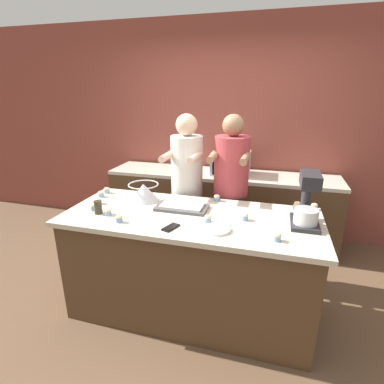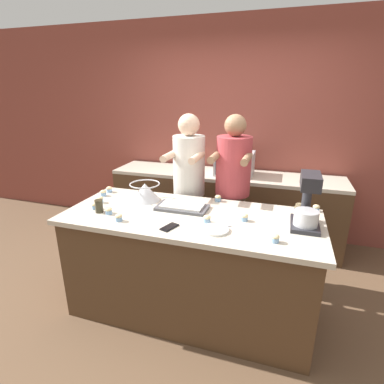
{
  "view_description": "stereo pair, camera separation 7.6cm",
  "coord_description": "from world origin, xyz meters",
  "views": [
    {
      "loc": [
        0.61,
        -2.13,
        1.86
      ],
      "look_at": [
        0.0,
        0.04,
        1.09
      ],
      "focal_mm": 28.0,
      "sensor_mm": 36.0,
      "label": 1
    },
    {
      "loc": [
        0.68,
        -2.11,
        1.86
      ],
      "look_at": [
        0.0,
        0.04,
        1.09
      ],
      "focal_mm": 28.0,
      "sensor_mm": 36.0,
      "label": 2
    }
  ],
  "objects": [
    {
      "name": "back_counter",
      "position": [
        0.0,
        1.4,
        0.44
      ],
      "size": [
        2.8,
        0.6,
        0.89
      ],
      "color": "#4C331E",
      "rests_on": "ground_plane"
    },
    {
      "name": "drinking_glass",
      "position": [
        -0.73,
        -0.17,
        0.96
      ],
      "size": [
        0.06,
        0.06,
        0.11
      ],
      "color": "#332D1E",
      "rests_on": "island_counter"
    },
    {
      "name": "cupcake_8",
      "position": [
        0.83,
        0.39,
        0.94
      ],
      "size": [
        0.05,
        0.05,
        0.06
      ],
      "color": "#759EC6",
      "rests_on": "island_counter"
    },
    {
      "name": "microwave_oven",
      "position": [
        0.11,
        1.4,
        1.02
      ],
      "size": [
        0.44,
        0.38,
        0.27
      ],
      "color": "#B7B7BC",
      "rests_on": "back_counter"
    },
    {
      "name": "island_counter",
      "position": [
        0.0,
        0.0,
        0.46
      ],
      "size": [
        2.05,
        0.87,
        0.91
      ],
      "color": "#4C331E",
      "rests_on": "ground_plane"
    },
    {
      "name": "cupcake_7",
      "position": [
        0.82,
        0.32,
        0.94
      ],
      "size": [
        0.05,
        0.05,
        0.06
      ],
      "color": "#759EC6",
      "rests_on": "island_counter"
    },
    {
      "name": "cupcake_12",
      "position": [
        0.16,
        -0.1,
        0.94
      ],
      "size": [
        0.05,
        0.05,
        0.06
      ],
      "color": "#759EC6",
      "rests_on": "island_counter"
    },
    {
      "name": "cupcake_1",
      "position": [
        0.43,
        0.02,
        0.94
      ],
      "size": [
        0.05,
        0.05,
        0.06
      ],
      "color": "#759EC6",
      "rests_on": "island_counter"
    },
    {
      "name": "cupcake_5",
      "position": [
        -0.85,
        0.02,
        0.94
      ],
      "size": [
        0.05,
        0.05,
        0.06
      ],
      "color": "#759EC6",
      "rests_on": "island_counter"
    },
    {
      "name": "knife",
      "position": [
        0.25,
        -0.19,
        0.91
      ],
      "size": [
        0.18,
        0.15,
        0.01
      ],
      "color": "#BCBCC1",
      "rests_on": "island_counter"
    },
    {
      "name": "cell_phone",
      "position": [
        -0.07,
        -0.27,
        0.91
      ],
      "size": [
        0.11,
        0.16,
        0.01
      ],
      "color": "black",
      "rests_on": "island_counter"
    },
    {
      "name": "ground_plane",
      "position": [
        0.0,
        0.0,
        0.0
      ],
      "size": [
        16.0,
        16.0,
        0.0
      ],
      "primitive_type": "plane",
      "color": "brown"
    },
    {
      "name": "cupcake_9",
      "position": [
        0.97,
        0.38,
        0.94
      ],
      "size": [
        0.05,
        0.05,
        0.06
      ],
      "color": "#759EC6",
      "rests_on": "island_counter"
    },
    {
      "name": "cupcake_6",
      "position": [
        0.14,
        0.37,
        0.94
      ],
      "size": [
        0.05,
        0.05,
        0.06
      ],
      "color": "#759EC6",
      "rests_on": "island_counter"
    },
    {
      "name": "cupcake_10",
      "position": [
        -0.93,
        0.3,
        0.94
      ],
      "size": [
        0.05,
        0.05,
        0.06
      ],
      "color": "#759EC6",
      "rests_on": "island_counter"
    },
    {
      "name": "baking_tray",
      "position": [
        -0.1,
        0.1,
        0.93
      ],
      "size": [
        0.43,
        0.23,
        0.04
      ],
      "color": "#4C4C51",
      "rests_on": "island_counter"
    },
    {
      "name": "mixing_bowl",
      "position": [
        -0.49,
        0.2,
        0.99
      ],
      "size": [
        0.27,
        0.27,
        0.16
      ],
      "color": "#BCBCC1",
      "rests_on": "island_counter"
    },
    {
      "name": "cupcake_4",
      "position": [
        -0.63,
        -0.18,
        0.94
      ],
      "size": [
        0.05,
        0.05,
        0.06
      ],
      "color": "#759EC6",
      "rests_on": "island_counter"
    },
    {
      "name": "small_plate",
      "position": [
        0.26,
        -0.22,
        0.92
      ],
      "size": [
        0.19,
        0.19,
        0.02
      ],
      "color": "white",
      "rests_on": "island_counter"
    },
    {
      "name": "cupcake_11",
      "position": [
        -0.49,
        -0.28,
        0.94
      ],
      "size": [
        0.05,
        0.05,
        0.06
      ],
      "color": "#759EC6",
      "rests_on": "island_counter"
    },
    {
      "name": "person_right",
      "position": [
        0.23,
        0.63,
        0.87
      ],
      "size": [
        0.35,
        0.51,
        1.66
      ],
      "color": "brown",
      "rests_on": "ground_plane"
    },
    {
      "name": "cupcake_0",
      "position": [
        -0.93,
        0.19,
        0.94
      ],
      "size": [
        0.05,
        0.05,
        0.06
      ],
      "color": "#759EC6",
      "rests_on": "island_counter"
    },
    {
      "name": "person_left",
      "position": [
        -0.22,
        0.63,
        0.88
      ],
      "size": [
        0.33,
        0.5,
        1.65
      ],
      "color": "#33384C",
      "rests_on": "ground_plane"
    },
    {
      "name": "cupcake_2",
      "position": [
        0.67,
        -0.26,
        0.94
      ],
      "size": [
        0.05,
        0.05,
        0.06
      ],
      "color": "#759EC6",
      "rests_on": "island_counter"
    },
    {
      "name": "back_wall",
      "position": [
        0.0,
        1.75,
        1.35
      ],
      "size": [
        10.0,
        0.06,
        2.7
      ],
      "color": "brown",
      "rests_on": "ground_plane"
    },
    {
      "name": "cupcake_3",
      "position": [
        -0.81,
        -0.12,
        0.94
      ],
      "size": [
        0.05,
        0.05,
        0.06
      ],
      "color": "#759EC6",
      "rests_on": "island_counter"
    },
    {
      "name": "stand_mixer",
      "position": [
        0.87,
        0.05,
        1.09
      ],
      "size": [
        0.2,
        0.3,
        0.4
      ],
      "color": "#232328",
      "rests_on": "island_counter"
    }
  ]
}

